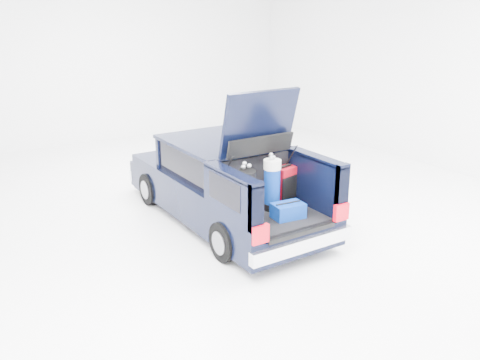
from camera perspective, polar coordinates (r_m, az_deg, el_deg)
ground at (r=9.19m, az=-1.69°, el=-4.46°), size 14.00×14.00×0.00m
car at (r=9.04m, az=-2.08°, el=-0.30°), size 1.87×4.65×2.47m
red_suitcase at (r=8.30m, az=5.10°, el=-0.50°), size 0.42×0.32×0.62m
black_golf_bag at (r=7.44m, az=0.70°, el=-1.73°), size 0.34×0.41×0.91m
blue_golf_bag at (r=7.92m, az=3.61°, el=-0.47°), size 0.36×0.36×0.91m
blue_duffel at (r=7.71m, az=5.42°, el=-3.43°), size 0.51×0.36×0.25m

